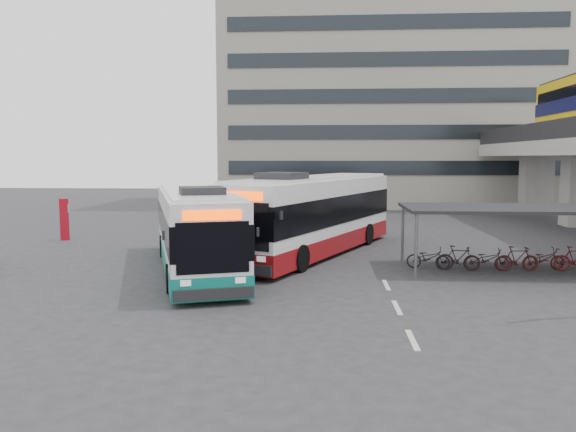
{
  "coord_description": "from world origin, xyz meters",
  "views": [
    {
      "loc": [
        0.32,
        -19.63,
        4.5
      ],
      "look_at": [
        -1.25,
        4.09,
        2.0
      ],
      "focal_mm": 35.0,
      "sensor_mm": 36.0,
      "label": 1
    }
  ],
  "objects": [
    {
      "name": "office_block",
      "position": [
        6.0,
        36.0,
        12.5
      ],
      "size": [
        30.0,
        15.0,
        25.0
      ],
      "primitive_type": "cube",
      "color": "gray",
      "rests_on": "ground"
    },
    {
      "name": "pedestrian",
      "position": [
        -1.59,
        0.96,
        0.82
      ],
      "size": [
        0.49,
        0.66,
        1.65
      ],
      "primitive_type": "imported",
      "rotation": [
        0.0,
        0.0,
        1.4
      ],
      "color": "black",
      "rests_on": "ground"
    },
    {
      "name": "sign_totem_north",
      "position": [
        -13.8,
        9.72,
        1.18
      ],
      "size": [
        0.49,
        0.16,
        2.27
      ],
      "rotation": [
        0.0,
        0.0,
        0.02
      ],
      "color": "#A10918",
      "rests_on": "ground"
    },
    {
      "name": "ground",
      "position": [
        0.0,
        0.0,
        0.0
      ],
      "size": [
        120.0,
        120.0,
        0.0
      ],
      "primitive_type": "plane",
      "color": "#28282B",
      "rests_on": "ground"
    },
    {
      "name": "road_markings",
      "position": [
        2.5,
        -3.0,
        0.01
      ],
      "size": [
        0.15,
        7.6,
        0.01
      ],
      "color": "beige",
      "rests_on": "ground"
    },
    {
      "name": "bike_shelter",
      "position": [
        8.47,
        3.0,
        1.3
      ],
      "size": [
        10.0,
        4.0,
        2.54
      ],
      "color": "#595B60",
      "rests_on": "ground"
    },
    {
      "name": "bus_main",
      "position": [
        -0.16,
        6.41,
        1.8
      ],
      "size": [
        7.84,
        13.13,
        3.87
      ],
      "rotation": [
        0.0,
        0.0,
        -0.41
      ],
      "color": "white",
      "rests_on": "ground"
    },
    {
      "name": "bus_teal",
      "position": [
        -4.85,
        2.28,
        1.61
      ],
      "size": [
        6.1,
        11.95,
        3.47
      ],
      "rotation": [
        0.0,
        0.0,
        0.32
      ],
      "color": "white",
      "rests_on": "ground"
    }
  ]
}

